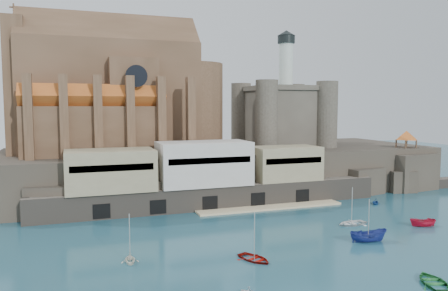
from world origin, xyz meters
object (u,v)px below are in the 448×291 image
pavilion (406,136)px  boat_2 (368,242)px  church (120,97)px  boat_0 (254,260)px  castle_keep (282,113)px

pavilion → boat_2: pavilion is taller
pavilion → church: bearing=166.5°
boat_2 → boat_0: bearing=105.0°
castle_keep → boat_2: bearing=-101.6°
pavilion → boat_2: size_ratio=1.12×
church → castle_keep: church is taller
church → boat_2: (30.49, -48.17, -22.13)m
castle_keep → boat_0: castle_keep is taller
church → castle_keep: bearing=-1.1°
church → boat_0: size_ratio=9.28×
castle_keep → boat_0: (-28.70, -48.92, -18.31)m
pavilion → boat_0: size_ratio=1.26×
church → pavilion: size_ratio=7.34×
castle_keep → pavilion: bearing=-30.2°
church → boat_0: (11.51, -49.70, -22.13)m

